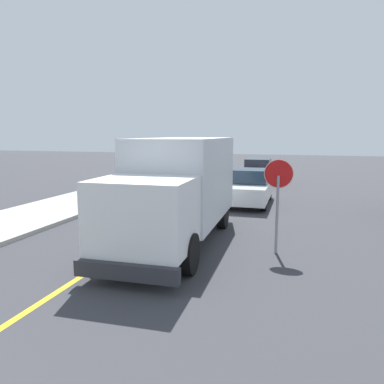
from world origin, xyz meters
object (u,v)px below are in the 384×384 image
Objects in this scene: stop_sign at (278,188)px; parked_car_near at (250,188)px; box_truck at (178,185)px; parked_car_mid at (258,172)px.

parked_car_near is at bearing 103.48° from stop_sign.
box_truck is 1.64× the size of parked_car_mid.
stop_sign is at bearing -76.52° from parked_car_near.
parked_car_near is 1.00× the size of parked_car_mid.
parked_car_mid is at bearing 86.83° from box_truck.
parked_car_near is 1.66× the size of stop_sign.
parked_car_mid is 1.67× the size of stop_sign.
stop_sign reaches higher than parked_car_near.
parked_car_near and parked_car_mid have the same top height.
box_truck reaches higher than parked_car_near.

